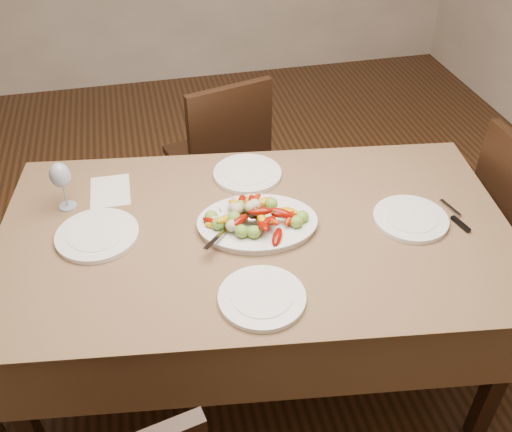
{
  "coord_description": "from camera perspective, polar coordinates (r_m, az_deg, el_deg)",
  "views": [
    {
      "loc": [
        -0.15,
        -1.48,
        2.07
      ],
      "look_at": [
        0.2,
        0.05,
        0.82
      ],
      "focal_mm": 40.0,
      "sensor_mm": 36.0,
      "label": 1
    }
  ],
  "objects": [
    {
      "name": "plate_near",
      "position": [
        1.79,
        0.6,
        -8.19
      ],
      "size": [
        0.28,
        0.28,
        0.02
      ],
      "primitive_type": "cylinder",
      "color": "white",
      "rests_on": "dining_table"
    },
    {
      "name": "roasted_vegetables",
      "position": [
        2.01,
        0.14,
        0.43
      ],
      "size": [
        0.37,
        0.28,
        0.09
      ],
      "primitive_type": null,
      "rotation": [
        0.0,
        0.0,
        -0.14
      ],
      "color": "#770A02",
      "rests_on": "serving_platter"
    },
    {
      "name": "serving_platter",
      "position": [
        2.05,
        0.14,
        -0.82
      ],
      "size": [
        0.46,
        0.37,
        0.02
      ],
      "primitive_type": "ellipsoid",
      "rotation": [
        0.0,
        0.0,
        -0.14
      ],
      "color": "white",
      "rests_on": "dining_table"
    },
    {
      "name": "chair_far",
      "position": [
        2.96,
        -4.08,
        5.88
      ],
      "size": [
        0.52,
        0.52,
        0.95
      ],
      "primitive_type": null,
      "rotation": [
        0.0,
        0.0,
        3.41
      ],
      "color": "black",
      "rests_on": "ground"
    },
    {
      "name": "dining_table",
      "position": [
        2.3,
        -0.0,
        -8.61
      ],
      "size": [
        1.97,
        1.28,
        0.76
      ],
      "primitive_type": "cube",
      "rotation": [
        0.0,
        0.0,
        -0.14
      ],
      "color": "brown",
      "rests_on": "ground"
    },
    {
      "name": "plate_far",
      "position": [
        2.31,
        -0.87,
        4.23
      ],
      "size": [
        0.28,
        0.28,
        0.02
      ],
      "primitive_type": "cylinder",
      "color": "white",
      "rests_on": "dining_table"
    },
    {
      "name": "plate_left",
      "position": [
        2.08,
        -15.58,
        -1.86
      ],
      "size": [
        0.29,
        0.29,
        0.02
      ],
      "primitive_type": "cylinder",
      "color": "white",
      "rests_on": "dining_table"
    },
    {
      "name": "floor",
      "position": [
        2.55,
        -4.37,
        -15.91
      ],
      "size": [
        6.0,
        6.0,
        0.0
      ],
      "primitive_type": "plane",
      "color": "#3E2513",
      "rests_on": "ground"
    },
    {
      "name": "table_knife",
      "position": [
        2.21,
        19.35,
        -0.1
      ],
      "size": [
        0.06,
        0.2,
        0.01
      ],
      "primitive_type": null,
      "rotation": [
        0.0,
        0.0,
        0.22
      ],
      "color": "#9EA0A8",
      "rests_on": "dining_table"
    },
    {
      "name": "wine_glass",
      "position": [
        2.2,
        -18.8,
        3.0
      ],
      "size": [
        0.08,
        0.08,
        0.2
      ],
      "primitive_type": null,
      "color": "#8C99A5",
      "rests_on": "dining_table"
    },
    {
      "name": "serving_spoon",
      "position": [
        1.99,
        -1.63,
        -0.79
      ],
      "size": [
        0.25,
        0.23,
        0.03
      ],
      "primitive_type": null,
      "rotation": [
        0.0,
        0.0,
        -0.7
      ],
      "color": "#9EA0A8",
      "rests_on": "serving_platter"
    },
    {
      "name": "menu_card",
      "position": [
        2.3,
        -14.37,
        2.44
      ],
      "size": [
        0.15,
        0.21,
        0.0
      ],
      "primitive_type": "cube",
      "rotation": [
        0.0,
        0.0,
        -0.02
      ],
      "color": "silver",
      "rests_on": "dining_table"
    },
    {
      "name": "plate_right",
      "position": [
        2.15,
        15.2,
        -0.29
      ],
      "size": [
        0.27,
        0.27,
        0.02
      ],
      "primitive_type": "cylinder",
      "color": "white",
      "rests_on": "dining_table"
    }
  ]
}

